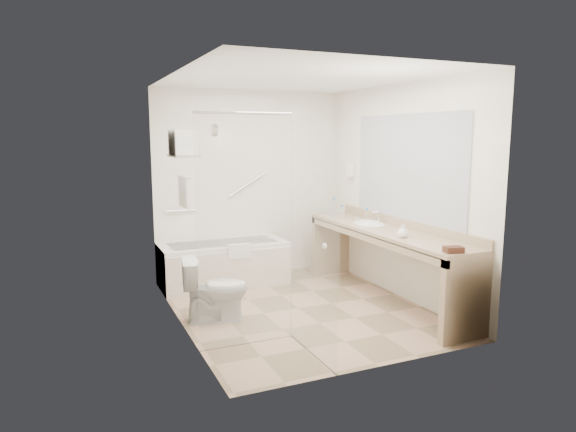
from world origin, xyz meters
name	(u,v)px	position (x,y,z in m)	size (l,w,h in m)	color
floor	(299,308)	(0.00, 0.00, 0.00)	(3.20, 3.20, 0.00)	tan
ceiling	(300,78)	(0.00, 0.00, 2.50)	(2.60, 3.20, 0.10)	white
wall_back	(250,184)	(0.00, 1.60, 1.25)	(2.60, 0.10, 2.50)	white
wall_front	(384,219)	(0.00, -1.60, 1.25)	(2.60, 0.10, 2.50)	white
wall_left	(179,203)	(-1.30, 0.00, 1.25)	(0.10, 3.20, 2.50)	white
wall_right	(399,192)	(1.30, 0.00, 1.25)	(0.10, 3.20, 2.50)	white
bathtub	(223,263)	(-0.50, 1.24, 0.28)	(1.60, 0.73, 0.59)	white
grab_bar_short	(182,210)	(-0.95, 1.56, 0.95)	(0.03, 0.03, 0.40)	silver
grab_bar_long	(247,185)	(-0.05, 1.56, 1.25)	(0.03, 0.03, 0.60)	silver
shower_enclosure	(278,233)	(-0.63, -0.93, 1.07)	(0.96, 0.91, 2.11)	silver
towel_shelf	(183,151)	(-1.17, 0.35, 1.75)	(0.24, 0.55, 0.81)	silver
vanity_counter	(385,247)	(1.02, -0.15, 0.64)	(0.55, 2.70, 0.95)	tan
sink	(369,226)	(1.05, 0.25, 0.82)	(0.40, 0.52, 0.14)	white
faucet	(379,216)	(1.20, 0.25, 0.93)	(0.03, 0.03, 0.14)	silver
mirror	(407,167)	(1.29, -0.15, 1.55)	(0.02, 2.00, 1.20)	#AAAEB7
hairdryer_unit	(350,170)	(1.25, 1.05, 1.45)	(0.08, 0.10, 0.18)	white
toilet	(215,289)	(-0.95, 0.02, 0.33)	(0.38, 0.68, 0.66)	white
amenity_basket	(453,250)	(0.91, -1.40, 0.88)	(0.17, 0.11, 0.06)	#4E2A1C
soap_bottle_a	(404,234)	(0.94, -0.61, 0.88)	(0.06, 0.13, 0.06)	white
soap_bottle_b	(402,233)	(0.89, -0.64, 0.90)	(0.11, 0.13, 0.11)	white
water_bottle_left	(367,216)	(1.02, 0.25, 0.94)	(0.06, 0.06, 0.19)	silver
water_bottle_mid	(342,212)	(0.97, 0.76, 0.93)	(0.05, 0.05, 0.17)	silver
water_bottle_right	(334,206)	(1.03, 1.10, 0.95)	(0.07, 0.07, 0.22)	silver
drinking_glass_near	(331,212)	(0.93, 0.99, 0.90)	(0.08, 0.08, 0.10)	silver
drinking_glass_far	(357,221)	(0.87, 0.22, 0.89)	(0.07, 0.07, 0.09)	silver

